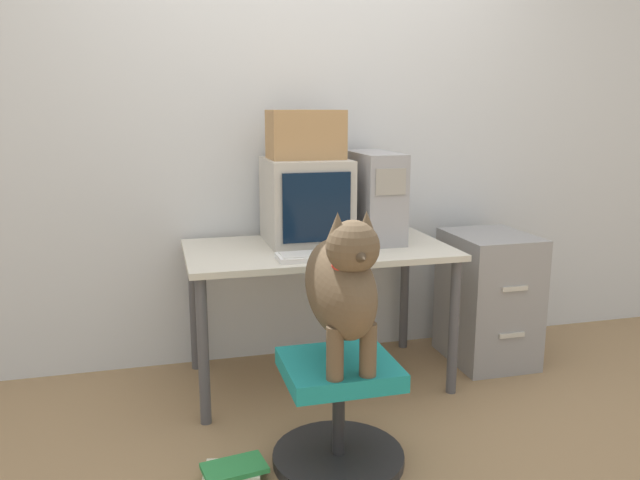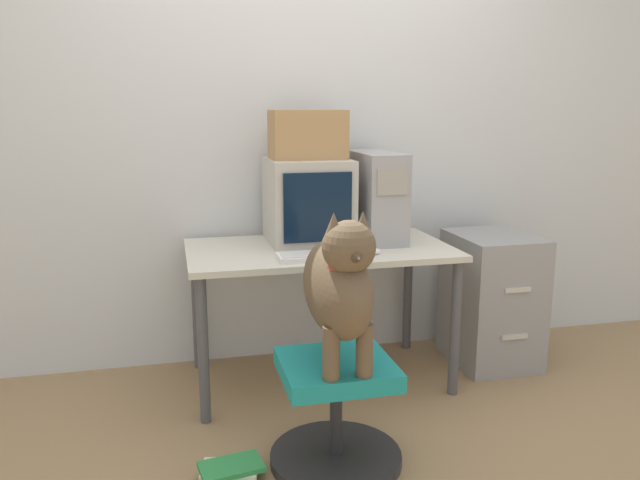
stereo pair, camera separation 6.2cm
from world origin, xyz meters
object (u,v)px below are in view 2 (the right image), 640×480
Objects in this scene: pc_tower at (376,196)px; filing_cabinet at (491,299)px; book_stack_floor at (230,471)px; crt_monitor at (308,201)px; office_chair at (336,412)px; keyboard at (320,256)px; dog at (339,284)px; cardboard_box at (307,134)px.

filing_cabinet is (0.65, -0.08, -0.58)m from pc_tower.
filing_cabinet is 1.76m from book_stack_floor.
pc_tower is at bearing -3.15° from crt_monitor.
office_chair is 1.37m from filing_cabinet.
crt_monitor reaches higher than keyboard.
book_stack_floor is at bearing -178.74° from office_chair.
dog reaches higher than filing_cabinet.
pc_tower is 1.55m from book_stack_floor.
cardboard_box is (0.09, 0.93, 0.51)m from dog.
office_chair is (-0.45, -0.88, -0.73)m from pc_tower.
book_stack_floor is at bearing -132.04° from keyboard.
pc_tower is 0.77× the size of dog.
keyboard is 0.65× the size of dog.
keyboard reaches higher than filing_cabinet.
dog is 1.66× the size of cardboard_box.
dog reaches higher than office_chair.
crt_monitor is 0.95× the size of pc_tower.
office_chair is at bearing 1.26° from book_stack_floor.
filing_cabinet is 1.37m from cardboard_box.
crt_monitor is 1.13× the size of keyboard.
crt_monitor reaches higher than dog.
office_chair reaches higher than book_stack_floor.
dog is (-0.09, -0.93, -0.18)m from crt_monitor.
cardboard_box is (-1.02, 0.11, 0.91)m from filing_cabinet.
filing_cabinet reaches higher than book_stack_floor.
dog reaches higher than book_stack_floor.
office_chair is 0.87× the size of dog.
cardboard_box is (-0.00, 0.00, 0.34)m from crt_monitor.
office_chair is (-0.07, -0.54, -0.51)m from keyboard.
dog is (-0.45, -0.91, -0.19)m from pc_tower.
cardboard_box is 1.62m from book_stack_floor.
pc_tower reaches higher than crt_monitor.
crt_monitor is 0.74× the size of dog.
keyboard is 1.01m from book_stack_floor.
keyboard is at bearing -93.46° from crt_monitor.
filing_cabinet is at bearing -7.37° from pc_tower.
pc_tower is 1.18× the size of keyboard.
keyboard reaches higher than office_chair.
cardboard_box is (0.09, 0.91, 1.05)m from office_chair.
crt_monitor is 0.62× the size of filing_cabinet.
pc_tower is at bearing 172.63° from filing_cabinet.
filing_cabinet reaches higher than office_chair.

